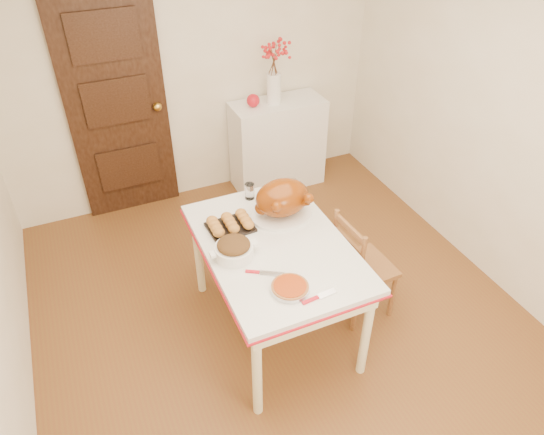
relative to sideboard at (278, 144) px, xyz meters
name	(u,v)px	position (x,y,z in m)	size (l,w,h in m)	color
floor	(284,322)	(-0.74, -1.78, -0.45)	(3.50, 4.00, 0.00)	brown
wall_back	(192,70)	(-0.74, 0.22, 0.80)	(3.50, 0.00, 2.50)	white
wall_right	(511,128)	(1.01, -1.78, 0.80)	(0.00, 4.00, 2.50)	white
door_back	(117,107)	(-1.44, 0.19, 0.58)	(0.85, 0.06, 2.06)	black
sideboard	(278,144)	(0.00, 0.00, 0.00)	(0.90, 0.40, 0.90)	white
kitchen_table	(275,288)	(-0.82, -1.79, -0.05)	(0.91, 1.33, 0.80)	silver
chair_oak	(364,265)	(-0.16, -1.87, -0.01)	(0.39, 0.39, 0.87)	brown
berry_vase	(274,72)	(-0.04, 0.00, 0.74)	(0.31, 0.31, 0.59)	white
apple	(253,101)	(-0.25, 0.00, 0.51)	(0.12, 0.12, 0.12)	red
turkey_platter	(282,200)	(-0.66, -1.53, 0.49)	(0.44, 0.35, 0.28)	#7D2804
pumpkin_pie	(290,287)	(-0.91, -2.20, 0.37)	(0.23, 0.23, 0.05)	#982D05
stuffing_dish	(234,249)	(-1.11, -1.79, 0.41)	(0.31, 0.24, 0.12)	#573719
rolls_tray	(230,224)	(-1.03, -1.52, 0.39)	(0.30, 0.23, 0.08)	#B4833D
pie_server	(319,296)	(-0.79, -2.32, 0.35)	(0.22, 0.06, 0.01)	silver
carving_knife	(265,273)	(-0.99, -2.02, 0.35)	(0.24, 0.06, 0.01)	silver
drinking_glass	(250,191)	(-0.78, -1.24, 0.41)	(0.07, 0.07, 0.12)	white
shaker_pair	(290,186)	(-0.48, -1.27, 0.40)	(0.10, 0.04, 0.10)	white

